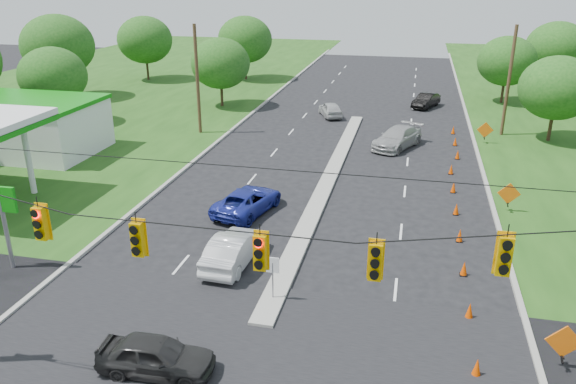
% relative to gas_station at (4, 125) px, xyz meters
% --- Properties ---
extents(curb_left, '(0.25, 110.00, 0.16)m').
position_rel_gas_station_xyz_m(curb_left, '(13.54, 9.76, -2.58)').
color(curb_left, gray).
rests_on(curb_left, ground).
extents(curb_right, '(0.25, 110.00, 0.16)m').
position_rel_gas_station_xyz_m(curb_right, '(33.74, 9.76, -2.58)').
color(curb_right, gray).
rests_on(curb_right, ground).
extents(median, '(1.00, 34.00, 0.18)m').
position_rel_gas_station_xyz_m(median, '(23.64, 0.76, -2.58)').
color(median, gray).
rests_on(median, ground).
extents(median_sign, '(0.55, 0.06, 2.05)m').
position_rel_gas_station_xyz_m(median_sign, '(23.64, -14.24, -1.11)').
color(median_sign, gray).
rests_on(median_sign, ground).
extents(signal_span, '(25.60, 0.32, 9.00)m').
position_rel_gas_station_xyz_m(signal_span, '(23.59, -21.24, 2.40)').
color(signal_span, '#422D1C').
rests_on(signal_span, ground).
extents(utility_pole_far_left, '(0.28, 0.28, 9.00)m').
position_rel_gas_station_xyz_m(utility_pole_far_left, '(11.14, 9.76, 1.92)').
color(utility_pole_far_left, '#422D1C').
rests_on(utility_pole_far_left, ground).
extents(utility_pole_far_right, '(0.28, 0.28, 9.00)m').
position_rel_gas_station_xyz_m(utility_pole_far_right, '(36.14, 14.76, 1.92)').
color(utility_pole_far_right, '#422D1C').
rests_on(utility_pole_far_right, ground).
extents(gas_station, '(18.40, 19.70, 5.20)m').
position_rel_gas_station_xyz_m(gas_station, '(0.00, 0.00, 0.00)').
color(gas_station, white).
rests_on(gas_station, ground).
extents(cone_0, '(0.32, 0.32, 0.70)m').
position_rel_gas_station_xyz_m(cone_0, '(31.59, -17.24, -2.23)').
color(cone_0, '#E84400').
rests_on(cone_0, ground).
extents(cone_1, '(0.32, 0.32, 0.70)m').
position_rel_gas_station_xyz_m(cone_1, '(31.59, -13.74, -2.23)').
color(cone_1, '#E84400').
rests_on(cone_1, ground).
extents(cone_2, '(0.32, 0.32, 0.70)m').
position_rel_gas_station_xyz_m(cone_2, '(31.59, -10.24, -2.23)').
color(cone_2, '#E84400').
rests_on(cone_2, ground).
extents(cone_3, '(0.32, 0.32, 0.70)m').
position_rel_gas_station_xyz_m(cone_3, '(31.59, -6.74, -2.23)').
color(cone_3, '#E84400').
rests_on(cone_3, ground).
extents(cone_4, '(0.32, 0.32, 0.70)m').
position_rel_gas_station_xyz_m(cone_4, '(31.59, -3.24, -2.23)').
color(cone_4, '#E84400').
rests_on(cone_4, ground).
extents(cone_5, '(0.32, 0.32, 0.70)m').
position_rel_gas_station_xyz_m(cone_5, '(31.59, 0.26, -2.23)').
color(cone_5, '#E84400').
rests_on(cone_5, ground).
extents(cone_6, '(0.32, 0.32, 0.70)m').
position_rel_gas_station_xyz_m(cone_6, '(31.59, 3.76, -2.23)').
color(cone_6, '#E84400').
rests_on(cone_6, ground).
extents(cone_7, '(0.32, 0.32, 0.70)m').
position_rel_gas_station_xyz_m(cone_7, '(32.19, 7.26, -2.23)').
color(cone_7, '#E84400').
rests_on(cone_7, ground).
extents(cone_8, '(0.32, 0.32, 0.70)m').
position_rel_gas_station_xyz_m(cone_8, '(32.19, 10.76, -2.23)').
color(cone_8, '#E84400').
rests_on(cone_8, ground).
extents(cone_9, '(0.32, 0.32, 0.70)m').
position_rel_gas_station_xyz_m(cone_9, '(32.19, 14.26, -2.23)').
color(cone_9, '#E84400').
rests_on(cone_9, ground).
extents(work_sign_0, '(1.27, 0.58, 1.37)m').
position_rel_gas_station_xyz_m(work_sign_0, '(34.44, -16.24, -1.48)').
color(work_sign_0, black).
rests_on(work_sign_0, ground).
extents(work_sign_1, '(1.27, 0.58, 1.37)m').
position_rel_gas_station_xyz_m(work_sign_1, '(34.44, -2.24, -1.48)').
color(work_sign_1, black).
rests_on(work_sign_1, ground).
extents(work_sign_2, '(1.27, 0.58, 1.37)m').
position_rel_gas_station_xyz_m(work_sign_2, '(34.44, 11.76, -1.48)').
color(work_sign_2, black).
rests_on(work_sign_2, ground).
extents(tree_2, '(5.88, 5.88, 6.86)m').
position_rel_gas_station_xyz_m(tree_2, '(-2.36, 9.76, 1.76)').
color(tree_2, black).
rests_on(tree_2, ground).
extents(tree_3, '(7.56, 7.56, 8.82)m').
position_rel_gas_station_xyz_m(tree_3, '(-8.36, 19.76, 3.00)').
color(tree_3, black).
rests_on(tree_3, ground).
extents(tree_4, '(6.72, 6.72, 7.84)m').
position_rel_gas_station_xyz_m(tree_4, '(-4.36, 31.76, 2.38)').
color(tree_4, black).
rests_on(tree_4, ground).
extents(tree_5, '(5.88, 5.88, 6.86)m').
position_rel_gas_station_xyz_m(tree_5, '(9.64, 19.76, 1.76)').
color(tree_5, black).
rests_on(tree_5, ground).
extents(tree_6, '(6.72, 6.72, 7.84)m').
position_rel_gas_station_xyz_m(tree_6, '(7.64, 34.76, 2.38)').
color(tree_6, black).
rests_on(tree_6, ground).
extents(tree_9, '(5.88, 5.88, 6.86)m').
position_rel_gas_station_xyz_m(tree_9, '(39.64, 13.76, 1.76)').
color(tree_9, black).
rests_on(tree_9, ground).
extents(tree_11, '(6.72, 6.72, 7.84)m').
position_rel_gas_station_xyz_m(tree_11, '(43.64, 34.76, 2.38)').
color(tree_11, black).
rests_on(tree_11, ground).
extents(tree_12, '(5.88, 5.88, 6.86)m').
position_rel_gas_station_xyz_m(tree_12, '(37.64, 27.76, 1.76)').
color(tree_12, black).
rests_on(tree_12, ground).
extents(black_sedan, '(4.11, 1.81, 1.38)m').
position_rel_gas_station_xyz_m(black_sedan, '(20.86, -19.51, -1.89)').
color(black_sedan, '#262525').
rests_on(black_sedan, ground).
extents(white_sedan, '(1.84, 4.73, 1.54)m').
position_rel_gas_station_xyz_m(white_sedan, '(21.03, -11.56, -1.81)').
color(white_sedan, silver).
rests_on(white_sedan, ground).
extents(blue_pickup, '(3.48, 5.49, 1.41)m').
position_rel_gas_station_xyz_m(blue_pickup, '(19.94, -5.54, -1.87)').
color(blue_pickup, navy).
rests_on(blue_pickup, ground).
extents(silver_car_far, '(4.26, 5.86, 1.58)m').
position_rel_gas_station_xyz_m(silver_car_far, '(27.70, 9.21, -1.79)').
color(silver_car_far, '#9F9F9F').
rests_on(silver_car_far, ground).
extents(silver_car_oncoming, '(3.10, 4.44, 1.40)m').
position_rel_gas_station_xyz_m(silver_car_oncoming, '(21.06, 18.00, -1.87)').
color(silver_car_oncoming, '#B2B2B2').
rests_on(silver_car_oncoming, ground).
extents(dark_car_receding, '(2.98, 4.53, 1.41)m').
position_rel_gas_station_xyz_m(dark_car_receding, '(29.91, 23.94, -1.87)').
color(dark_car_receding, black).
rests_on(dark_car_receding, ground).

